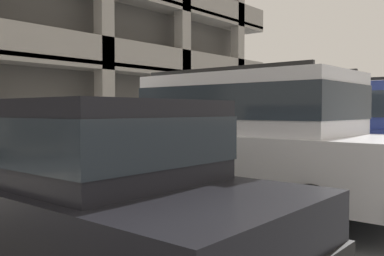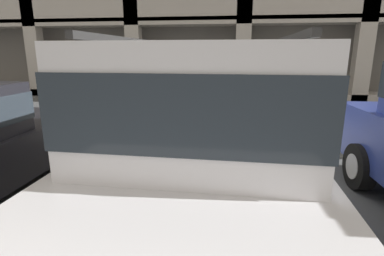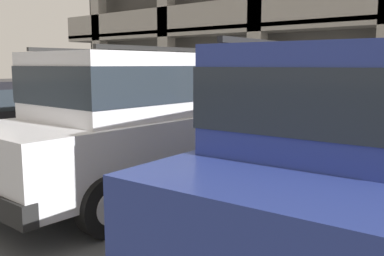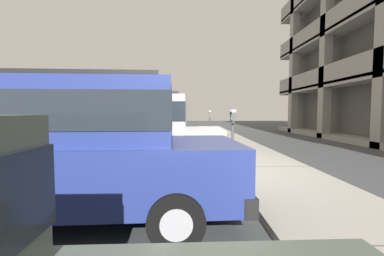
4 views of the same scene
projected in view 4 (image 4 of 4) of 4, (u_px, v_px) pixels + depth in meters
The scene contains 9 objects.
ground_plane at pixel (220, 173), 6.72m from camera, with size 80.00×80.00×0.10m.
sidewalk at pixel (269, 169), 6.74m from camera, with size 40.00×2.20×0.12m.
parking_stall_lines at pixel (159, 190), 5.07m from camera, with size 13.14×4.80×0.01m.
silver_suv at pixel (131, 130), 6.65m from camera, with size 2.07×4.81×2.03m.
red_sedan at pixel (143, 131), 9.82m from camera, with size 1.87×4.50×1.54m.
dark_hatchback at pixel (70, 145), 3.61m from camera, with size 2.21×4.88×2.03m.
parking_meter_near at pixel (233, 124), 6.75m from camera, with size 0.35×0.12×1.50m.
parking_meter_far at pixel (210, 120), 13.25m from camera, with size 0.15×0.12×1.54m.
fire_hydrant at pixel (225, 139), 10.32m from camera, with size 0.30×0.30×0.70m.
Camera 4 is at (6.63, -0.83, 1.55)m, focal length 24.00 mm.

